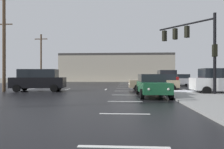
# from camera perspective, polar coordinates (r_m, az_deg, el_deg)

# --- Properties ---
(ground_plane) EXTENTS (120.00, 120.00, 0.00)m
(ground_plane) POSITION_cam_1_polar(r_m,az_deg,el_deg) (22.82, 3.45, -3.92)
(ground_plane) COLOR slate
(road_asphalt) EXTENTS (44.00, 44.00, 0.02)m
(road_asphalt) POSITION_cam_1_polar(r_m,az_deg,el_deg) (22.82, 3.45, -3.90)
(road_asphalt) COLOR black
(road_asphalt) RESTS_ON ground_plane
(snow_strip_curbside) EXTENTS (4.00, 1.60, 0.06)m
(snow_strip_curbside) POSITION_cam_1_polar(r_m,az_deg,el_deg) (19.46, 18.35, -4.12)
(snow_strip_curbside) COLOR white
(snow_strip_curbside) RESTS_ON sidewalk_corner
(lane_markings) EXTENTS (36.15, 36.15, 0.01)m
(lane_markings) POSITION_cam_1_polar(r_m,az_deg,el_deg) (21.48, 6.67, -4.11)
(lane_markings) COLOR silver
(lane_markings) RESTS_ON road_asphalt
(traffic_signal_mast) EXTENTS (3.56, 4.40, 6.00)m
(traffic_signal_mast) POSITION_cam_1_polar(r_m,az_deg,el_deg) (19.21, 20.25, 8.12)
(traffic_signal_mast) COLOR black
(traffic_signal_mast) RESTS_ON sidewalk_corner
(strip_building_background) EXTENTS (25.00, 8.00, 6.16)m
(strip_building_background) POSITION_cam_1_polar(r_m,az_deg,el_deg) (51.24, 1.16, 1.74)
(strip_building_background) COLOR #BCB29E
(strip_building_background) RESTS_ON ground_plane
(suv_black) EXTENTS (4.97, 2.53, 2.03)m
(suv_black) POSITION_cam_1_polar(r_m,az_deg,el_deg) (21.62, -18.35, -1.26)
(suv_black) COLOR black
(suv_black) RESTS_ON road_asphalt
(suv_white) EXTENTS (4.84, 2.18, 2.03)m
(suv_white) POSITION_cam_1_polar(r_m,az_deg,el_deg) (19.61, 26.67, -1.40)
(suv_white) COLOR white
(suv_white) RESTS_ON road_asphalt
(suv_red) EXTENTS (2.32, 4.90, 2.03)m
(suv_red) POSITION_cam_1_polar(r_m,az_deg,el_deg) (26.56, 13.79, -1.01)
(suv_red) COLOR #B21919
(suv_red) RESTS_ON road_asphalt
(sedan_green) EXTENTS (2.17, 4.60, 1.58)m
(sedan_green) POSITION_cam_1_polar(r_m,az_deg,el_deg) (15.79, 10.27, -2.60)
(sedan_green) COLOR #195933
(sedan_green) RESTS_ON road_asphalt
(sedan_silver) EXTENTS (2.33, 4.65, 1.58)m
(sedan_silver) POSITION_cam_1_polar(r_m,az_deg,el_deg) (32.54, 17.45, -1.23)
(sedan_silver) COLOR #B7BABF
(sedan_silver) RESTS_ON road_asphalt
(sedan_tan) EXTENTS (4.60, 2.19, 1.58)m
(sedan_tan) POSITION_cam_1_polar(r_m,az_deg,el_deg) (21.16, 11.02, -1.92)
(sedan_tan) COLOR tan
(sedan_tan) RESTS_ON road_asphalt
(utility_pole_mid) EXTENTS (2.20, 0.28, 9.23)m
(utility_pole_mid) POSITION_cam_1_polar(r_m,az_deg,el_deg) (22.59, -26.02, 8.30)
(utility_pole_mid) COLOR brown
(utility_pole_mid) RESTS_ON ground_plane
(utility_pole_far) EXTENTS (2.20, 0.28, 9.42)m
(utility_pole_far) POSITION_cam_1_polar(r_m,az_deg,el_deg) (34.78, -25.85, 5.57)
(utility_pole_far) COLOR brown
(utility_pole_far) RESTS_ON ground_plane
(utility_pole_distant) EXTENTS (2.20, 0.28, 8.45)m
(utility_pole_distant) POSITION_cam_1_polar(r_m,az_deg,el_deg) (40.11, -17.77, 4.13)
(utility_pole_distant) COLOR brown
(utility_pole_distant) RESTS_ON ground_plane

